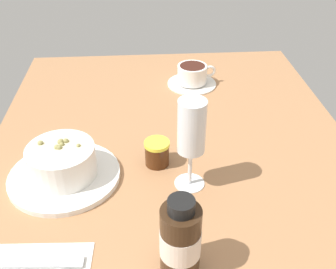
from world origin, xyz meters
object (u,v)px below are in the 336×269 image
Objects in this scene: jam_jar at (157,153)px; sauce_bottle_brown at (180,240)px; coffee_cup at (192,76)px; wine_glass at (191,131)px; porridge_bowl at (63,165)px.

sauce_bottle_brown reaches higher than jam_jar.
wine_glass reaches higher than coffee_cup.
wine_glass is at bearing 168.99° from sauce_bottle_brown.
jam_jar is at bearing 100.40° from porridge_bowl.
wine_glass reaches higher than jam_jar.
sauce_bottle_brown is at bearing 42.47° from porridge_bowl.
wine_glass is (43.49, -5.82, 10.13)cm from coffee_cup.
wine_glass is (3.52, 25.51, 9.32)cm from porridge_bowl.
porridge_bowl is 50.79cm from coffee_cup.
coffee_cup is at bearing 141.92° from porridge_bowl.
jam_jar is at bearing -138.65° from wine_glass.
coffee_cup reaches higher than jam_jar.
wine_glass is at bearing -7.62° from coffee_cup.
sauce_bottle_brown is (20.08, -3.91, -6.29)cm from wine_glass.
sauce_bottle_brown is (63.57, -9.72, 3.84)cm from coffee_cup.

